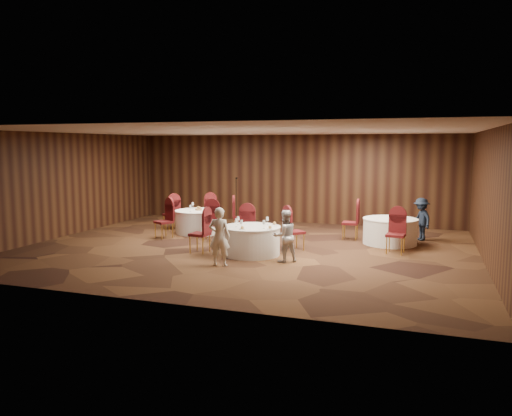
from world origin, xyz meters
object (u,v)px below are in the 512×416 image
(woman_b, at_px, (285,236))
(man_c, at_px, (421,219))
(woman_a, at_px, (219,237))
(mic_stand, at_px, (236,210))
(table_left, at_px, (199,221))
(table_right, at_px, (390,231))
(table_main, at_px, (251,240))

(woman_b, height_order, man_c, woman_b)
(man_c, bearing_deg, woman_a, -75.29)
(mic_stand, relative_size, woman_b, 1.31)
(table_left, bearing_deg, woman_b, -38.90)
(table_left, bearing_deg, table_right, 1.23)
(table_left, xyz_separation_m, woman_b, (3.71, -3.00, 0.26))
(table_right, xyz_separation_m, man_c, (0.83, 0.90, 0.26))
(man_c, bearing_deg, table_main, -82.69)
(table_main, distance_m, woman_b, 1.18)
(table_left, relative_size, woman_a, 1.09)
(table_left, xyz_separation_m, table_right, (5.97, 0.13, 0.00))
(woman_a, relative_size, woman_b, 1.09)
(table_main, distance_m, woman_a, 1.44)
(woman_a, bearing_deg, man_c, -139.49)
(table_right, relative_size, woman_a, 1.11)
(table_main, height_order, woman_b, woman_b)
(table_right, relative_size, man_c, 1.21)
(table_main, bearing_deg, woman_b, -26.02)
(mic_stand, distance_m, man_c, 6.48)
(table_main, xyz_separation_m, woman_a, (-0.30, -1.38, 0.32))
(woman_b, bearing_deg, table_main, -67.04)
(table_main, bearing_deg, table_right, 38.56)
(table_right, bearing_deg, woman_b, -125.78)
(table_left, bearing_deg, mic_stand, 79.20)
(table_left, xyz_separation_m, man_c, (6.79, 1.03, 0.26))
(table_main, distance_m, mic_stand, 5.24)
(table_right, bearing_deg, mic_stand, 159.16)
(table_right, height_order, woman_b, woman_b)
(table_left, relative_size, woman_b, 1.19)
(table_main, height_order, woman_a, woman_a)
(table_main, xyz_separation_m, mic_stand, (-2.25, 4.73, 0.12))
(mic_stand, xyz_separation_m, woman_a, (1.95, -6.10, 0.20))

